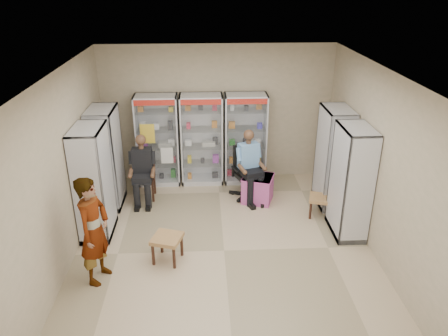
{
  "coord_description": "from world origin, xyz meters",
  "views": [
    {
      "loc": [
        -0.31,
        -6.19,
        4.32
      ],
      "look_at": [
        0.03,
        0.7,
        1.23
      ],
      "focal_mm": 35.0,
      "sensor_mm": 36.0,
      "label": 1
    }
  ],
  "objects_px": {
    "cabinet_back_mid": "(202,140)",
    "seated_shopkeeper": "(248,166)",
    "wooden_chair": "(144,177)",
    "cabinet_right_near": "(351,182)",
    "pink_trunk": "(258,189)",
    "cabinet_left_near": "(94,183)",
    "woven_stool_b": "(168,248)",
    "cabinet_back_left": "(158,141)",
    "cabinet_right_far": "(333,158)",
    "cabinet_left_far": "(106,158)",
    "woven_stool_a": "(320,206)",
    "standing_man": "(94,231)",
    "cabinet_back_right": "(245,139)",
    "office_chair": "(247,172)"
  },
  "relations": [
    {
      "from": "cabinet_back_mid",
      "to": "seated_shopkeeper",
      "type": "relative_size",
      "value": 1.42
    },
    {
      "from": "wooden_chair",
      "to": "seated_shopkeeper",
      "type": "xyz_separation_m",
      "value": [
        2.13,
        -0.08,
        0.23
      ]
    },
    {
      "from": "cabinet_right_near",
      "to": "wooden_chair",
      "type": "relative_size",
      "value": 2.13
    },
    {
      "from": "wooden_chair",
      "to": "pink_trunk",
      "type": "bearing_deg",
      "value": -5.93
    },
    {
      "from": "cabinet_left_near",
      "to": "woven_stool_b",
      "type": "xyz_separation_m",
      "value": [
        1.3,
        -0.91,
        -0.78
      ]
    },
    {
      "from": "cabinet_back_left",
      "to": "cabinet_back_mid",
      "type": "relative_size",
      "value": 1.0
    },
    {
      "from": "cabinet_right_far",
      "to": "wooden_chair",
      "type": "height_order",
      "value": "cabinet_right_far"
    },
    {
      "from": "cabinet_left_far",
      "to": "woven_stool_a",
      "type": "relative_size",
      "value": 4.89
    },
    {
      "from": "cabinet_back_left",
      "to": "standing_man",
      "type": "bearing_deg",
      "value": -100.96
    },
    {
      "from": "cabinet_back_right",
      "to": "seated_shopkeeper",
      "type": "distance_m",
      "value": 0.86
    },
    {
      "from": "cabinet_right_far",
      "to": "pink_trunk",
      "type": "xyz_separation_m",
      "value": [
        -1.45,
        0.16,
        -0.73
      ]
    },
    {
      "from": "cabinet_back_left",
      "to": "office_chair",
      "type": "height_order",
      "value": "cabinet_back_left"
    },
    {
      "from": "cabinet_back_left",
      "to": "seated_shopkeeper",
      "type": "distance_m",
      "value": 2.06
    },
    {
      "from": "office_chair",
      "to": "pink_trunk",
      "type": "xyz_separation_m",
      "value": [
        0.2,
        -0.21,
        -0.28
      ]
    },
    {
      "from": "cabinet_back_mid",
      "to": "standing_man",
      "type": "height_order",
      "value": "cabinet_back_mid"
    },
    {
      "from": "cabinet_right_far",
      "to": "office_chair",
      "type": "height_order",
      "value": "cabinet_right_far"
    },
    {
      "from": "woven_stool_a",
      "to": "woven_stool_b",
      "type": "height_order",
      "value": "woven_stool_b"
    },
    {
      "from": "cabinet_left_far",
      "to": "pink_trunk",
      "type": "xyz_separation_m",
      "value": [
        3.01,
        -0.04,
        -0.73
      ]
    },
    {
      "from": "cabinet_right_near",
      "to": "woven_stool_a",
      "type": "bearing_deg",
      "value": 29.4
    },
    {
      "from": "cabinet_left_far",
      "to": "woven_stool_a",
      "type": "bearing_deg",
      "value": 80.19
    },
    {
      "from": "cabinet_right_near",
      "to": "office_chair",
      "type": "relative_size",
      "value": 1.81
    },
    {
      "from": "cabinet_back_right",
      "to": "seated_shopkeeper",
      "type": "height_order",
      "value": "cabinet_back_right"
    },
    {
      "from": "pink_trunk",
      "to": "seated_shopkeeper",
      "type": "bearing_deg",
      "value": 140.61
    },
    {
      "from": "woven_stool_a",
      "to": "standing_man",
      "type": "distance_m",
      "value": 4.26
    },
    {
      "from": "seated_shopkeeper",
      "to": "cabinet_left_near",
      "type": "bearing_deg",
      "value": -176.3
    },
    {
      "from": "cabinet_back_right",
      "to": "cabinet_left_far",
      "type": "xyz_separation_m",
      "value": [
        -2.83,
        -0.93,
        0.0
      ]
    },
    {
      "from": "cabinet_left_near",
      "to": "standing_man",
      "type": "distance_m",
      "value": 1.36
    },
    {
      "from": "cabinet_right_near",
      "to": "cabinet_back_mid",
      "type": "bearing_deg",
      "value": 49.16
    },
    {
      "from": "cabinet_left_far",
      "to": "standing_man",
      "type": "relative_size",
      "value": 1.17
    },
    {
      "from": "cabinet_back_mid",
      "to": "pink_trunk",
      "type": "height_order",
      "value": "cabinet_back_mid"
    },
    {
      "from": "office_chair",
      "to": "seated_shopkeeper",
      "type": "distance_m",
      "value": 0.16
    },
    {
      "from": "cabinet_back_right",
      "to": "standing_man",
      "type": "relative_size",
      "value": 1.17
    },
    {
      "from": "cabinet_back_mid",
      "to": "cabinet_back_right",
      "type": "height_order",
      "value": "same"
    },
    {
      "from": "cabinet_right_far",
      "to": "woven_stool_b",
      "type": "relative_size",
      "value": 4.48
    },
    {
      "from": "pink_trunk",
      "to": "standing_man",
      "type": "height_order",
      "value": "standing_man"
    },
    {
      "from": "cabinet_back_mid",
      "to": "pink_trunk",
      "type": "distance_m",
      "value": 1.66
    },
    {
      "from": "wooden_chair",
      "to": "office_chair",
      "type": "distance_m",
      "value": 2.13
    },
    {
      "from": "cabinet_right_near",
      "to": "cabinet_left_near",
      "type": "relative_size",
      "value": 1.0
    },
    {
      "from": "cabinet_back_left",
      "to": "cabinet_left_far",
      "type": "distance_m",
      "value": 1.32
    },
    {
      "from": "standing_man",
      "to": "cabinet_left_near",
      "type": "bearing_deg",
      "value": 29.28
    },
    {
      "from": "cabinet_right_far",
      "to": "woven_stool_a",
      "type": "height_order",
      "value": "cabinet_right_far"
    },
    {
      "from": "seated_shopkeeper",
      "to": "woven_stool_a",
      "type": "distance_m",
      "value": 1.64
    },
    {
      "from": "pink_trunk",
      "to": "woven_stool_a",
      "type": "relative_size",
      "value": 1.39
    },
    {
      "from": "wooden_chair",
      "to": "cabinet_back_right",
      "type": "bearing_deg",
      "value": 18.75
    },
    {
      "from": "wooden_chair",
      "to": "seated_shopkeeper",
      "type": "relative_size",
      "value": 0.67
    },
    {
      "from": "cabinet_back_right",
      "to": "seated_shopkeeper",
      "type": "bearing_deg",
      "value": -91.64
    },
    {
      "from": "cabinet_back_right",
      "to": "cabinet_left_far",
      "type": "height_order",
      "value": "same"
    },
    {
      "from": "standing_man",
      "to": "cabinet_back_mid",
      "type": "bearing_deg",
      "value": -8.13
    },
    {
      "from": "cabinet_right_far",
      "to": "pink_trunk",
      "type": "distance_m",
      "value": 1.63
    },
    {
      "from": "cabinet_back_right",
      "to": "wooden_chair",
      "type": "height_order",
      "value": "cabinet_back_right"
    }
  ]
}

